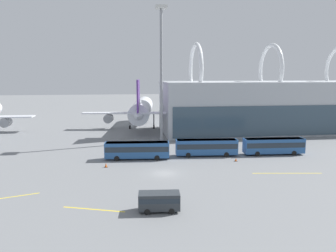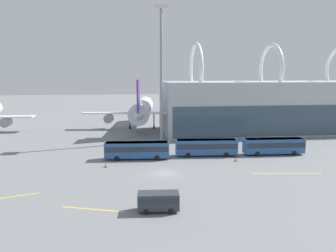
{
  "view_description": "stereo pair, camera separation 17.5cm",
  "coord_description": "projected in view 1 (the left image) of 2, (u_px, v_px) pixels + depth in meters",
  "views": [
    {
      "loc": [
        -6.35,
        -52.26,
        16.31
      ],
      "look_at": [
        3.94,
        24.82,
        4.0
      ],
      "focal_mm": 35.0,
      "sensor_mm": 36.0,
      "label": 1
    },
    {
      "loc": [
        -6.18,
        -52.28,
        16.31
      ],
      "look_at": [
        3.94,
        24.82,
        4.0
      ],
      "focal_mm": 35.0,
      "sensor_mm": 36.0,
      "label": 2
    }
  ],
  "objects": [
    {
      "name": "shuttle_bus_2",
      "position": [
        274.0,
        145.0,
        67.0
      ],
      "size": [
        12.45,
        3.15,
        3.35
      ],
      "rotation": [
        0.0,
        0.0,
        -0.05
      ],
      "color": "#285693",
      "rests_on": "ground_plane"
    },
    {
      "name": "traffic_cone_0",
      "position": [
        106.0,
        165.0,
        58.0
      ],
      "size": [
        0.58,
        0.58,
        0.82
      ],
      "color": "black",
      "rests_on": "ground_plane"
    },
    {
      "name": "service_van_foreground",
      "position": [
        159.0,
        200.0,
        39.29
      ],
      "size": [
        5.1,
        2.53,
        2.28
      ],
      "rotation": [
        0.0,
        0.0,
        3.06
      ],
      "color": "#2D3338",
      "rests_on": "ground_plane"
    },
    {
      "name": "ground_plane",
      "position": [
        164.0,
        173.0,
        54.54
      ],
      "size": [
        440.0,
        440.0,
        0.0
      ],
      "primitive_type": "plane",
      "color": "slate"
    },
    {
      "name": "traffic_cone_1",
      "position": [
        236.0,
        160.0,
        62.04
      ],
      "size": [
        0.54,
        0.54,
        0.64
      ],
      "color": "black",
      "rests_on": "ground_plane"
    },
    {
      "name": "lane_stripe_1",
      "position": [
        287.0,
        173.0,
        54.5
      ],
      "size": [
        11.54,
        1.74,
        0.01
      ],
      "primitive_type": "cube",
      "rotation": [
        0.0,
        0.0,
        -0.13
      ],
      "color": "yellow",
      "rests_on": "ground_plane"
    },
    {
      "name": "airliner_parked_remote",
      "position": [
        283.0,
        109.0,
        112.24
      ],
      "size": [
        38.48,
        42.07,
        12.61
      ],
      "rotation": [
        0.0,
        0.0,
        1.45
      ],
      "color": "silver",
      "rests_on": "ground_plane"
    },
    {
      "name": "shuttle_bus_0",
      "position": [
        137.0,
        149.0,
        63.33
      ],
      "size": [
        12.51,
        3.52,
        3.35
      ],
      "rotation": [
        0.0,
        0.0,
        -0.08
      ],
      "color": "#285693",
      "rests_on": "ground_plane"
    },
    {
      "name": "airliner_at_gate_far",
      "position": [
        142.0,
        109.0,
        99.23
      ],
      "size": [
        35.56,
        38.06,
        14.97
      ],
      "rotation": [
        0.0,
        0.0,
        1.46
      ],
      "color": "silver",
      "rests_on": "ground_plane"
    },
    {
      "name": "lane_stripe_2",
      "position": [
        94.0,
        209.0,
        39.94
      ],
      "size": [
        7.67,
        2.78,
        0.01
      ],
      "primitive_type": "cube",
      "rotation": [
        0.0,
        0.0,
        -0.32
      ],
      "color": "yellow",
      "rests_on": "ground_plane"
    },
    {
      "name": "lane_stripe_0",
      "position": [
        14.0,
        197.0,
        44.09
      ],
      "size": [
        6.26,
        2.23,
        0.01
      ],
      "primitive_type": "cube",
      "rotation": [
        0.0,
        0.0,
        0.31
      ],
      "color": "yellow",
      "rests_on": "ground_plane"
    },
    {
      "name": "shuttle_bus_1",
      "position": [
        206.0,
        146.0,
        65.85
      ],
      "size": [
        12.51,
        3.5,
        3.35
      ],
      "rotation": [
        0.0,
        0.0,
        -0.08
      ],
      "color": "#285693",
      "rests_on": "ground_plane"
    },
    {
      "name": "floodlight_mast",
      "position": [
        161.0,
        59.0,
        77.83
      ],
      "size": [
        2.68,
        2.68,
        32.09
      ],
      "color": "gray",
      "rests_on": "ground_plane"
    }
  ]
}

